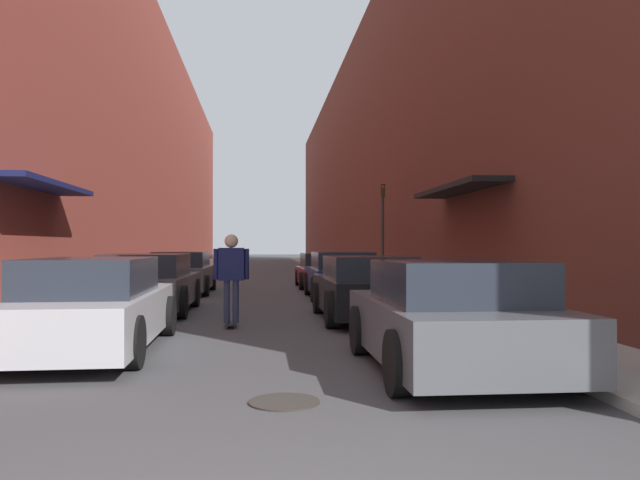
# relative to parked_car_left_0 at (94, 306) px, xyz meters

# --- Properties ---
(ground) EXTENTS (149.85, 149.85, 0.00)m
(ground) POSITION_rel_parked_car_left_0_xyz_m (2.32, 20.62, -0.65)
(ground) COLOR #424244
(curb_strip_left) EXTENTS (1.80, 68.12, 0.12)m
(curb_strip_left) POSITION_rel_parked_car_left_0_xyz_m (-2.01, 27.43, -0.59)
(curb_strip_left) COLOR #A3A099
(curb_strip_left) RESTS_ON ground
(curb_strip_right) EXTENTS (1.80, 68.12, 0.12)m
(curb_strip_right) POSITION_rel_parked_car_left_0_xyz_m (6.66, 27.43, -0.59)
(curb_strip_right) COLOR #A3A099
(curb_strip_right) RESTS_ON ground
(building_row_left) EXTENTS (4.90, 68.12, 14.17)m
(building_row_left) POSITION_rel_parked_car_left_0_xyz_m (-4.91, 27.43, 6.43)
(building_row_left) COLOR brown
(building_row_left) RESTS_ON ground
(building_row_right) EXTENTS (4.90, 68.12, 13.11)m
(building_row_right) POSITION_rel_parked_car_left_0_xyz_m (9.55, 27.43, 5.90)
(building_row_right) COLOR brown
(building_row_right) RESTS_ON ground
(parked_car_left_0) EXTENTS (1.87, 4.75, 1.36)m
(parked_car_left_0) POSITION_rel_parked_car_left_0_xyz_m (0.00, 0.00, 0.00)
(parked_car_left_0) COLOR #B7B7BC
(parked_car_left_0) RESTS_ON ground
(parked_car_left_1) EXTENTS (2.07, 4.26, 1.34)m
(parked_car_left_1) POSITION_rel_parked_car_left_0_xyz_m (-0.17, 5.17, -0.00)
(parked_car_left_1) COLOR #515459
(parked_car_left_1) RESTS_ON ground
(parked_car_left_2) EXTENTS (1.92, 4.37, 1.33)m
(parked_car_left_2) POSITION_rel_parked_car_left_0_xyz_m (-0.10, 11.04, -0.01)
(parked_car_left_2) COLOR #515459
(parked_car_left_2) RESTS_ON ground
(parked_car_right_0) EXTENTS (2.06, 3.98, 1.35)m
(parked_car_right_0) POSITION_rel_parked_car_left_0_xyz_m (4.72, -1.90, 0.00)
(parked_car_right_0) COLOR #515459
(parked_car_right_0) RESTS_ON ground
(parked_car_right_1) EXTENTS (1.97, 4.19, 1.32)m
(parked_car_right_1) POSITION_rel_parked_car_left_0_xyz_m (4.59, 3.42, -0.01)
(parked_car_right_1) COLOR black
(parked_car_right_1) RESTS_ON ground
(parked_car_right_2) EXTENTS (1.96, 4.01, 1.35)m
(parked_car_right_2) POSITION_rel_parked_car_left_0_xyz_m (4.75, 8.62, 0.00)
(parked_car_right_2) COLOR navy
(parked_car_right_2) RESTS_ON ground
(parked_car_right_3) EXTENTS (1.97, 3.95, 1.26)m
(parked_car_right_3) POSITION_rel_parked_car_left_0_xyz_m (4.72, 13.23, -0.05)
(parked_car_right_3) COLOR maroon
(parked_car_right_3) RESTS_ON ground
(skateboarder) EXTENTS (0.67, 0.78, 1.75)m
(skateboarder) POSITION_rel_parked_car_left_0_xyz_m (1.85, 2.55, 0.42)
(skateboarder) COLOR black
(skateboarder) RESTS_ON ground
(manhole_cover) EXTENTS (0.70, 0.70, 0.02)m
(manhole_cover) POSITION_rel_parked_car_left_0_xyz_m (2.63, -3.21, -0.65)
(manhole_cover) COLOR #332D28
(manhole_cover) RESTS_ON ground
(traffic_light) EXTENTS (0.16, 0.22, 3.56)m
(traffic_light) POSITION_rel_parked_car_left_0_xyz_m (6.67, 12.17, 1.66)
(traffic_light) COLOR #2D2D2D
(traffic_light) RESTS_ON curb_strip_right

